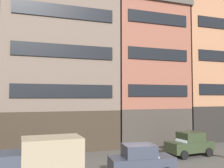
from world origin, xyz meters
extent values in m
cube|color=#33281E|center=(-3.35, 10.26, 1.71)|extent=(9.89, 6.83, 3.43)
cube|color=#66564C|center=(-3.35, 10.26, 10.03)|extent=(9.89, 6.83, 13.21)
cube|color=black|center=(-3.35, 6.78, 5.08)|extent=(8.31, 0.12, 1.10)
cube|color=black|center=(-3.35, 6.78, 8.38)|extent=(8.31, 0.12, 1.10)
cube|color=black|center=(-3.35, 6.78, 11.69)|extent=(8.31, 0.12, 1.10)
cube|color=#38332D|center=(5.43, 10.26, 1.74)|extent=(7.36, 6.83, 3.48)
cube|color=brown|center=(5.43, 10.26, 8.62)|extent=(7.36, 6.83, 10.27)
cube|color=#47423D|center=(5.43, 10.26, 14.00)|extent=(7.86, 7.33, 0.50)
cube|color=black|center=(5.43, 6.78, 5.19)|extent=(6.18, 0.12, 1.10)
cube|color=black|center=(5.43, 6.78, 8.62)|extent=(6.18, 0.12, 1.10)
cube|color=black|center=(5.43, 6.78, 12.04)|extent=(6.18, 0.12, 1.10)
cube|color=black|center=(13.73, 10.26, 1.83)|extent=(8.94, 6.83, 3.66)
cube|color=#9E6B4C|center=(13.73, 10.26, 10.55)|extent=(8.94, 6.83, 13.78)
cube|color=gray|center=(-5.14, -1.32, 1.57)|extent=(2.84, 1.95, 2.10)
cube|color=silver|center=(-7.39, -1.37, 1.52)|extent=(0.22, 1.36, 0.64)
cube|color=#333847|center=(0.02, -0.52, 0.73)|extent=(3.84, 1.97, 0.80)
cube|color=#333847|center=(-0.13, -0.51, 1.48)|extent=(1.94, 1.62, 0.70)
cube|color=silver|center=(0.72, -0.60, 1.35)|extent=(0.47, 1.34, 0.56)
cylinder|color=black|center=(1.30, 0.19, 0.33)|extent=(0.67, 0.25, 0.66)
cylinder|color=black|center=(-1.08, 0.43, 0.33)|extent=(0.67, 0.25, 0.66)
cube|color=#2D3823|center=(5.86, 2.95, 0.73)|extent=(3.82, 1.91, 0.80)
cube|color=#2D3823|center=(6.01, 2.97, 1.48)|extent=(1.92, 1.59, 0.70)
cube|color=silver|center=(5.17, 2.89, 1.35)|extent=(0.45, 1.34, 0.56)
cylinder|color=black|center=(4.74, 2.01, 0.33)|extent=(0.67, 0.24, 0.66)
cylinder|color=black|center=(4.60, 3.69, 0.33)|extent=(0.67, 0.24, 0.66)
cylinder|color=black|center=(7.13, 2.22, 0.33)|extent=(0.67, 0.24, 0.66)
cylinder|color=black|center=(6.99, 3.89, 0.33)|extent=(0.67, 0.24, 0.66)
cylinder|color=maroon|center=(-5.06, 4.98, 0.35)|extent=(0.24, 0.24, 0.70)
sphere|color=maroon|center=(-5.06, 4.98, 0.72)|extent=(0.22, 0.22, 0.22)
camera|label=1|loc=(-6.50, -13.94, 4.51)|focal=40.58mm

